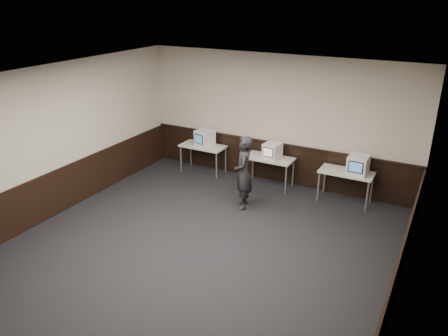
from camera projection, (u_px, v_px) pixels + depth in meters
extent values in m
plane|color=black|center=(192.00, 256.00, 8.07)|extent=(8.00, 8.00, 0.00)
plane|color=white|center=(186.00, 83.00, 6.86)|extent=(8.00, 8.00, 0.00)
plane|color=beige|center=(277.00, 120.00, 10.72)|extent=(7.00, 0.00, 7.00)
plane|color=beige|center=(46.00, 145.00, 9.01)|extent=(0.00, 8.00, 8.00)
plane|color=beige|center=(406.00, 225.00, 5.92)|extent=(0.00, 8.00, 8.00)
cube|color=black|center=(275.00, 162.00, 11.12)|extent=(6.98, 0.04, 1.00)
cube|color=black|center=(55.00, 193.00, 9.41)|extent=(0.04, 7.98, 1.00)
cube|color=black|center=(393.00, 291.00, 6.35)|extent=(0.04, 7.98, 1.00)
cube|color=black|center=(275.00, 143.00, 10.91)|extent=(6.98, 0.06, 0.04)
cube|color=silver|center=(203.00, 146.00, 11.56)|extent=(1.20, 0.60, 0.04)
cylinder|color=#999999|center=(181.00, 159.00, 11.74)|extent=(0.04, 0.04, 0.71)
cylinder|color=#999999|center=(216.00, 166.00, 11.26)|extent=(0.04, 0.04, 0.71)
cylinder|color=#999999|center=(191.00, 153.00, 12.15)|extent=(0.04, 0.04, 0.71)
cylinder|color=#999999|center=(226.00, 160.00, 11.67)|extent=(0.04, 0.04, 0.71)
cube|color=silver|center=(269.00, 158.00, 10.73)|extent=(1.20, 0.60, 0.04)
cylinder|color=#999999|center=(244.00, 172.00, 10.91)|extent=(0.04, 0.04, 0.71)
cylinder|color=#999999|center=(286.00, 180.00, 10.42)|extent=(0.04, 0.04, 0.71)
cylinder|color=#999999|center=(253.00, 165.00, 11.31)|extent=(0.04, 0.04, 0.71)
cylinder|color=#999999|center=(293.00, 173.00, 10.83)|extent=(0.04, 0.04, 0.71)
cube|color=silver|center=(347.00, 172.00, 9.89)|extent=(1.20, 0.60, 0.04)
cylinder|color=#999999|center=(318.00, 187.00, 10.07)|extent=(0.04, 0.04, 0.71)
cylinder|color=#999999|center=(367.00, 197.00, 9.58)|extent=(0.04, 0.04, 0.71)
cylinder|color=#999999|center=(325.00, 179.00, 10.48)|extent=(0.04, 0.04, 0.71)
cylinder|color=#999999|center=(372.00, 188.00, 9.99)|extent=(0.04, 0.04, 0.71)
cube|color=white|center=(205.00, 138.00, 11.47)|extent=(0.52, 0.53, 0.41)
cube|color=black|center=(199.00, 139.00, 11.32)|extent=(0.30, 0.10, 0.25)
cube|color=teal|center=(198.00, 139.00, 11.31)|extent=(0.26, 0.08, 0.21)
cube|color=white|center=(272.00, 151.00, 10.60)|extent=(0.43, 0.45, 0.38)
cube|color=black|center=(268.00, 152.00, 10.45)|extent=(0.29, 0.06, 0.23)
cube|color=silver|center=(268.00, 152.00, 10.44)|extent=(0.25, 0.04, 0.19)
cube|color=white|center=(358.00, 165.00, 9.68)|extent=(0.44, 0.46, 0.43)
cube|color=black|center=(356.00, 167.00, 9.49)|extent=(0.32, 0.02, 0.26)
cube|color=teal|center=(355.00, 167.00, 9.48)|extent=(0.28, 0.01, 0.22)
imported|color=black|center=(243.00, 173.00, 9.59)|extent=(0.60, 0.72, 1.68)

